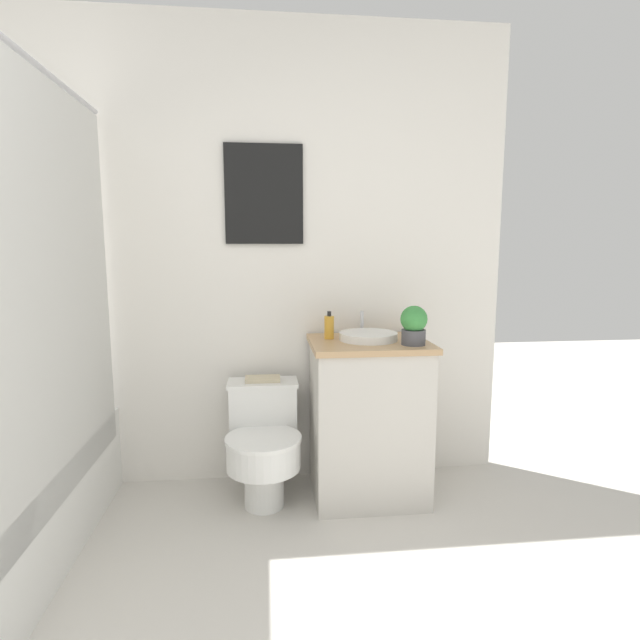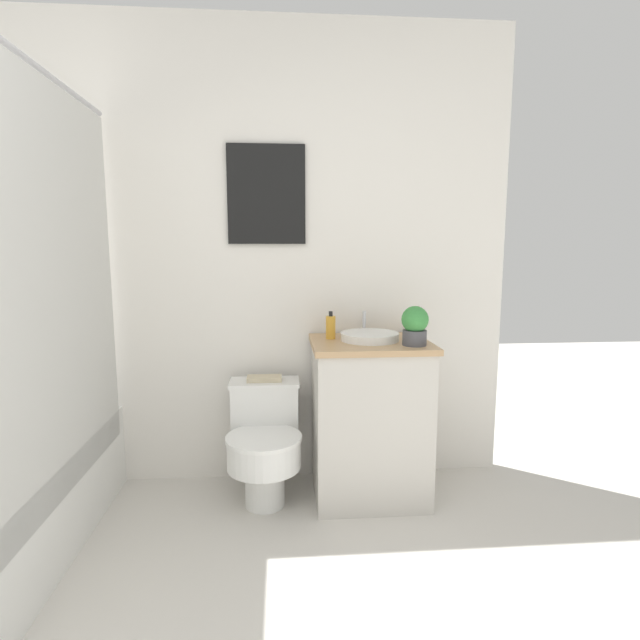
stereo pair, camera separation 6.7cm
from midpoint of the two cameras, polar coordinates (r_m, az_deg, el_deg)
The scene contains 7 objects.
wall_back at distance 2.79m, azimuth -12.00°, elevation 7.01°, with size 3.32×0.07×2.50m.
toilet at distance 2.66m, azimuth -5.62°, elevation -13.39°, with size 0.38×0.53×0.60m.
vanity at distance 2.68m, azimuth 6.37°, elevation -11.16°, with size 0.60×0.51×0.83m.
sink at distance 2.59m, azimuth 6.43°, elevation -1.86°, with size 0.30×0.34×0.13m.
soap_bottle at distance 2.61m, azimuth 1.96°, elevation -0.81°, with size 0.05×0.05×0.14m.
potted_plant at distance 2.48m, azimuth 11.55°, elevation -0.59°, with size 0.13×0.13×0.19m.
book_on_tank at distance 2.69m, azimuth -5.66°, elevation -6.66°, with size 0.18×0.09×0.02m.
Camera 2 is at (0.39, -0.51, 1.31)m, focal length 28.00 mm.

